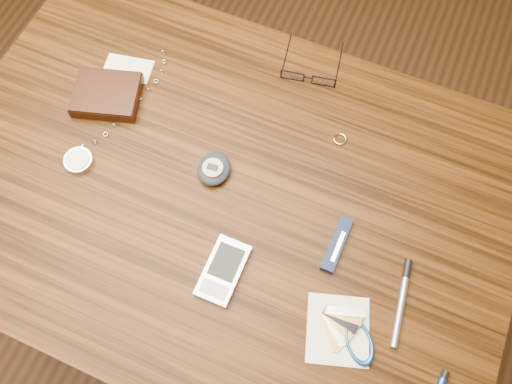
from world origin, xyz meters
TOP-DOWN VIEW (x-y plane):
  - ground at (0.00, 0.00)m, footprint 3.80×3.80m
  - desk at (0.00, 0.00)m, footprint 1.00×0.70m
  - wallet_and_card at (-0.27, 0.08)m, footprint 0.14×0.17m
  - eyeglasses at (0.06, 0.27)m, footprint 0.12×0.12m
  - gold_ring at (0.15, 0.17)m, footprint 0.03×0.03m
  - pocket_watch at (-0.25, -0.05)m, footprint 0.07×0.29m
  - pda_phone at (0.06, -0.13)m, footprint 0.06×0.10m
  - pedometer at (-0.02, 0.02)m, footprint 0.06×0.07m
  - notepad_keys at (0.28, -0.15)m, footprint 0.14×0.13m
  - pocket_knife at (0.21, -0.02)m, footprint 0.02×0.10m
  - silver_pen at (0.34, -0.06)m, footprint 0.03×0.14m

SIDE VIEW (x-z plane):
  - ground at x=0.00m, z-range 0.00..0.00m
  - desk at x=0.00m, z-range 0.27..1.02m
  - gold_ring at x=0.15m, z-range 0.75..0.75m
  - notepad_keys at x=0.28m, z-range 0.75..0.76m
  - silver_pen at x=0.34m, z-range 0.75..0.76m
  - pocket_knife at x=0.21m, z-range 0.75..0.76m
  - pocket_watch at x=-0.25m, z-range 0.75..0.76m
  - pda_phone at x=0.06m, z-range 0.75..0.77m
  - eyeglasses at x=0.06m, z-range 0.75..0.77m
  - pedometer at x=-0.02m, z-range 0.75..0.77m
  - wallet_and_card at x=-0.27m, z-range 0.75..0.78m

